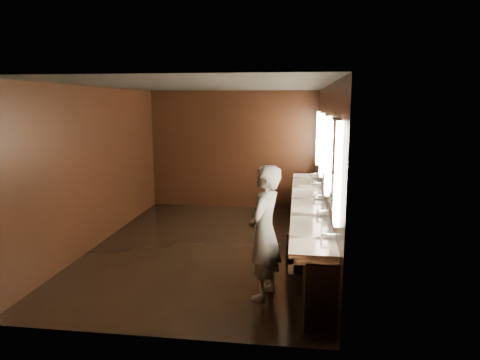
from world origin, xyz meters
TOP-DOWN VIEW (x-y plane):
  - floor at (0.00, 0.00)m, footprint 6.00×6.00m
  - ceiling at (0.00, 0.00)m, footprint 4.00×6.00m
  - wall_back at (0.00, 3.00)m, footprint 4.00×0.02m
  - wall_front at (0.00, -3.00)m, footprint 4.00×0.02m
  - wall_left at (-2.00, 0.00)m, footprint 0.02×6.00m
  - wall_right at (2.00, 0.00)m, footprint 0.02×6.00m
  - sink_counter at (1.79, 0.00)m, footprint 0.55×5.40m
  - mirror_band at (1.98, -0.00)m, footprint 0.06×5.03m
  - person at (1.13, -1.85)m, footprint 0.58×0.73m
  - trash_bin at (1.58, -0.87)m, footprint 0.49×0.49m

SIDE VIEW (x-z plane):
  - floor at x=0.00m, z-range 0.00..0.00m
  - trash_bin at x=1.58m, z-range 0.00..0.59m
  - sink_counter at x=1.79m, z-range -0.01..1.00m
  - person at x=1.13m, z-range 0.00..1.75m
  - wall_back at x=0.00m, z-range 0.00..2.80m
  - wall_front at x=0.00m, z-range 0.00..2.80m
  - wall_left at x=-2.00m, z-range 0.00..2.80m
  - wall_right at x=2.00m, z-range 0.00..2.80m
  - mirror_band at x=1.98m, z-range 1.17..2.32m
  - ceiling at x=0.00m, z-range 2.79..2.81m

